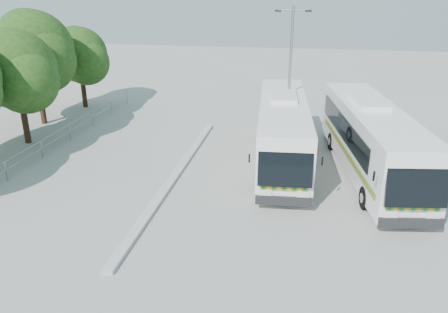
% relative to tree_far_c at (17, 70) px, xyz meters
% --- Properties ---
extents(ground, '(100.00, 100.00, 0.00)m').
position_rel_tree_far_c_xyz_m(ground, '(12.12, -5.10, -4.26)').
color(ground, '#9A9A95').
rests_on(ground, ground).
extents(kerb_divider, '(0.40, 16.00, 0.15)m').
position_rel_tree_far_c_xyz_m(kerb_divider, '(9.82, -3.10, -4.18)').
color(kerb_divider, '#B2B2AD').
rests_on(kerb_divider, ground).
extents(railing, '(0.06, 22.00, 1.00)m').
position_rel_tree_far_c_xyz_m(railing, '(2.12, -1.10, -3.52)').
color(railing, gray).
rests_on(railing, ground).
extents(tree_far_c, '(4.97, 4.69, 6.49)m').
position_rel_tree_far_c_xyz_m(tree_far_c, '(0.00, 0.00, 0.00)').
color(tree_far_c, '#382314').
rests_on(tree_far_c, ground).
extents(tree_far_d, '(5.62, 5.30, 7.33)m').
position_rel_tree_far_c_xyz_m(tree_far_d, '(-1.19, 3.70, 0.56)').
color(tree_far_d, '#382314').
rests_on(tree_far_d, ground).
extents(tree_far_e, '(4.54, 4.28, 5.92)m').
position_rel_tree_far_c_xyz_m(tree_far_e, '(-0.51, 8.20, -0.37)').
color(tree_far_e, '#382314').
rests_on(tree_far_e, ground).
extents(coach_main, '(3.12, 11.61, 3.18)m').
position_rel_tree_far_c_xyz_m(coach_main, '(14.75, -0.30, -2.51)').
color(coach_main, white).
rests_on(coach_main, ground).
extents(coach_adjacent, '(4.02, 12.01, 3.27)m').
position_rel_tree_far_c_xyz_m(coach_adjacent, '(18.99, -1.17, -2.46)').
color(coach_adjacent, white).
rests_on(coach_adjacent, ground).
extents(lamppost, '(1.87, 0.28, 7.66)m').
position_rel_tree_far_c_xyz_m(lamppost, '(14.91, 1.85, -0.03)').
color(lamppost, '#989BA0').
rests_on(lamppost, ground).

